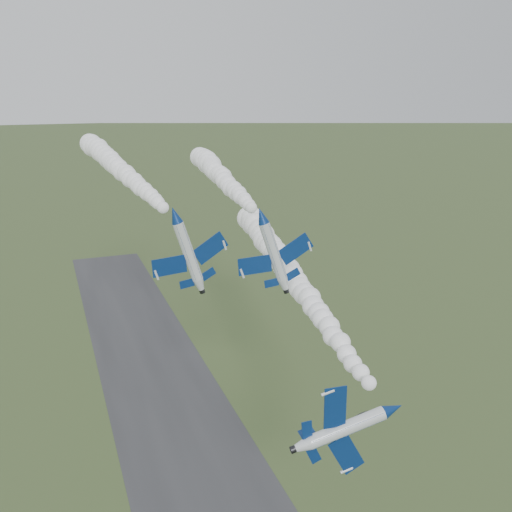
{
  "coord_description": "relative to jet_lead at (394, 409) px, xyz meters",
  "views": [
    {
      "loc": [
        -19.61,
        -55.67,
        62.74
      ],
      "look_at": [
        7.68,
        16.67,
        39.6
      ],
      "focal_mm": 40.0,
      "sensor_mm": 36.0,
      "label": 1
    }
  ],
  "objects": [
    {
      "name": "runway",
      "position": [
        -13.37,
        40.3,
        -29.24
      ],
      "size": [
        24.0,
        260.0,
        0.04
      ],
      "primitive_type": "cube",
      "color": "#313134",
      "rests_on": "ground"
    },
    {
      "name": "smoke_trail_jet_pair_right",
      "position": [
        0.03,
        61.69,
        16.32
      ],
      "size": [
        10.99,
        56.92,
        4.71
      ],
      "primitive_type": null,
      "rotation": [
        0.0,
        0.0,
        -0.11
      ],
      "color": "white"
    },
    {
      "name": "jet_pair_right",
      "position": [
        -3.82,
        29.64,
        15.5
      ],
      "size": [
        11.33,
        14.15,
        4.58
      ],
      "rotation": [
        0.0,
        -0.32,
        -0.11
      ],
      "color": "silver"
    },
    {
      "name": "jet_lead",
      "position": [
        0.0,
        0.0,
        0.0
      ],
      "size": [
        4.45,
        13.16,
        10.52
      ],
      "rotation": [
        0.0,
        1.32,
        -0.09
      ],
      "color": "silver"
    },
    {
      "name": "jet_pair_left",
      "position": [
        -16.12,
        31.38,
        16.21
      ],
      "size": [
        11.19,
        13.98,
        4.44
      ],
      "rotation": [
        0.0,
        -0.3,
        0.06
      ],
      "color": "silver"
    },
    {
      "name": "smoke_trail_jet_pair_left",
      "position": [
        -19.0,
        66.96,
        18.33
      ],
      "size": [
        8.63,
        63.86,
        4.71
      ],
      "primitive_type": null,
      "rotation": [
        0.0,
        0.0,
        0.06
      ],
      "color": "white"
    },
    {
      "name": "smoke_trail_jet_lead",
      "position": [
        5.54,
        40.11,
        2.37
      ],
      "size": [
        12.2,
        74.76,
        5.36
      ],
      "primitive_type": null,
      "rotation": [
        0.0,
        0.0,
        -0.09
      ],
      "color": "white"
    }
  ]
}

